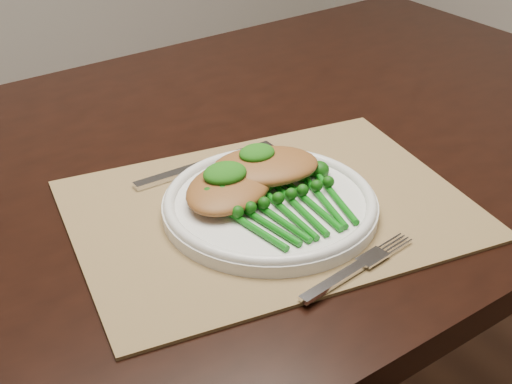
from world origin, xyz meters
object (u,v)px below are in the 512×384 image
dining_table (226,342)px  broccolini_bundle (293,210)px  placemat (270,209)px  chicken_fillet_left (230,186)px  dinner_plate (270,204)px

dining_table → broccolini_bundle: broccolini_bundle is taller
placemat → chicken_fillet_left: 0.06m
dinner_plate → broccolini_bundle: broccolini_bundle is taller
dinner_plate → chicken_fillet_left: size_ratio=1.92×
dining_table → placemat: 0.41m
dining_table → chicken_fillet_left: chicken_fillet_left is taller
dinner_plate → broccolini_bundle: 0.04m
dinner_plate → broccolini_bundle: bearing=-77.4°
placemat → chicken_fillet_left: chicken_fillet_left is taller
placemat → broccolini_bundle: 0.05m
placemat → chicken_fillet_left: bearing=152.9°
dining_table → dinner_plate: (-0.03, -0.17, 0.39)m
dinner_plate → chicken_fillet_left: bearing=132.5°
chicken_fillet_left → broccolini_bundle: (0.04, -0.08, -0.01)m
dining_table → placemat: size_ratio=3.25×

